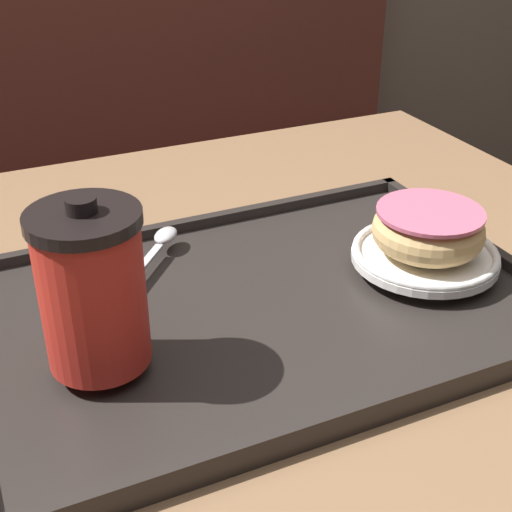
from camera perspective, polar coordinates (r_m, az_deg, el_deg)
booth_bench at (r=1.67m, az=-7.84°, el=0.09°), size 1.29×0.44×1.00m
cafe_table at (r=0.83m, az=1.68°, el=-13.89°), size 0.88×0.87×0.75m
serving_tray at (r=0.67m, az=-0.00°, el=-4.20°), size 0.54×0.35×0.02m
coffee_cup_front at (r=0.56m, az=-12.97°, el=-2.52°), size 0.09×0.09×0.14m
plate_with_chocolate_donut at (r=0.73m, az=13.36°, el=0.15°), size 0.15×0.15×0.01m
donut_chocolate_glazed at (r=0.72m, az=13.61°, el=2.10°), size 0.11×0.11×0.04m
spoon at (r=0.74m, az=-7.99°, el=0.68°), size 0.12×0.13×0.01m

